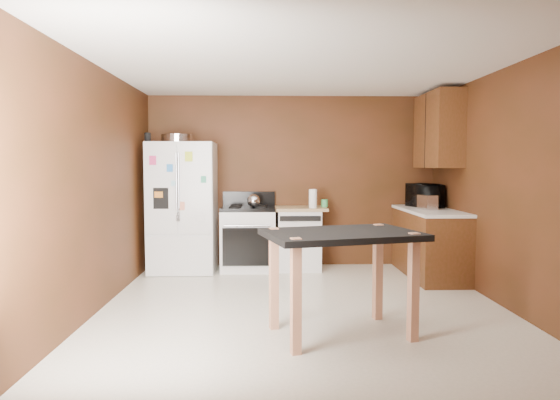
{
  "coord_description": "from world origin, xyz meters",
  "views": [
    {
      "loc": [
        -0.39,
        -5.12,
        1.49
      ],
      "look_at": [
        -0.22,
        0.85,
        1.07
      ],
      "focal_mm": 32.0,
      "sensor_mm": 36.0,
      "label": 1
    }
  ],
  "objects_px": {
    "green_canister": "(324,203)",
    "microwave": "(425,196)",
    "island": "(341,247)",
    "roasting_pan": "(177,139)",
    "toaster": "(427,202)",
    "dishwasher": "(299,238)",
    "refrigerator": "(183,207)",
    "paper_towel": "(313,199)",
    "kettle": "(254,201)",
    "gas_range": "(248,237)",
    "pen_cup": "(148,137)"
  },
  "relations": [
    {
      "from": "green_canister",
      "to": "island",
      "type": "height_order",
      "value": "green_canister"
    },
    {
      "from": "paper_towel",
      "to": "dishwasher",
      "type": "distance_m",
      "value": 0.62
    },
    {
      "from": "pen_cup",
      "to": "microwave",
      "type": "height_order",
      "value": "pen_cup"
    },
    {
      "from": "roasting_pan",
      "to": "toaster",
      "type": "distance_m",
      "value": 3.51
    },
    {
      "from": "roasting_pan",
      "to": "island",
      "type": "distance_m",
      "value": 3.47
    },
    {
      "from": "paper_towel",
      "to": "refrigerator",
      "type": "height_order",
      "value": "refrigerator"
    },
    {
      "from": "refrigerator",
      "to": "roasting_pan",
      "type": "bearing_deg",
      "value": 179.63
    },
    {
      "from": "toaster",
      "to": "pen_cup",
      "type": "bearing_deg",
      "value": 161.62
    },
    {
      "from": "gas_range",
      "to": "island",
      "type": "relative_size",
      "value": 0.75
    },
    {
      "from": "refrigerator",
      "to": "dishwasher",
      "type": "distance_m",
      "value": 1.69
    },
    {
      "from": "toaster",
      "to": "gas_range",
      "type": "distance_m",
      "value": 2.5
    },
    {
      "from": "green_canister",
      "to": "microwave",
      "type": "xyz_separation_m",
      "value": [
        1.39,
        -0.18,
        0.11
      ]
    },
    {
      "from": "pen_cup",
      "to": "island",
      "type": "distance_m",
      "value": 3.63
    },
    {
      "from": "roasting_pan",
      "to": "refrigerator",
      "type": "distance_m",
      "value": 0.96
    },
    {
      "from": "green_canister",
      "to": "refrigerator",
      "type": "height_order",
      "value": "refrigerator"
    },
    {
      "from": "microwave",
      "to": "refrigerator",
      "type": "distance_m",
      "value": 3.39
    },
    {
      "from": "green_canister",
      "to": "dishwasher",
      "type": "height_order",
      "value": "green_canister"
    },
    {
      "from": "kettle",
      "to": "microwave",
      "type": "relative_size",
      "value": 0.34
    },
    {
      "from": "roasting_pan",
      "to": "microwave",
      "type": "relative_size",
      "value": 0.82
    },
    {
      "from": "roasting_pan",
      "to": "island",
      "type": "bearing_deg",
      "value": -55.19
    },
    {
      "from": "green_canister",
      "to": "toaster",
      "type": "relative_size",
      "value": 0.41
    },
    {
      "from": "microwave",
      "to": "island",
      "type": "height_order",
      "value": "microwave"
    },
    {
      "from": "toaster",
      "to": "refrigerator",
      "type": "relative_size",
      "value": 0.15
    },
    {
      "from": "island",
      "to": "roasting_pan",
      "type": "bearing_deg",
      "value": 124.81
    },
    {
      "from": "toaster",
      "to": "dishwasher",
      "type": "bearing_deg",
      "value": 149.31
    },
    {
      "from": "refrigerator",
      "to": "dishwasher",
      "type": "relative_size",
      "value": 2.02
    },
    {
      "from": "microwave",
      "to": "kettle",
      "type": "bearing_deg",
      "value": 72.7
    },
    {
      "from": "kettle",
      "to": "paper_towel",
      "type": "bearing_deg",
      "value": -0.78
    },
    {
      "from": "refrigerator",
      "to": "gas_range",
      "type": "xyz_separation_m",
      "value": [
        0.91,
        0.06,
        -0.44
      ]
    },
    {
      "from": "roasting_pan",
      "to": "gas_range",
      "type": "height_order",
      "value": "roasting_pan"
    },
    {
      "from": "green_canister",
      "to": "gas_range",
      "type": "bearing_deg",
      "value": -176.86
    },
    {
      "from": "refrigerator",
      "to": "dishwasher",
      "type": "bearing_deg",
      "value": 2.99
    },
    {
      "from": "paper_towel",
      "to": "island",
      "type": "height_order",
      "value": "paper_towel"
    },
    {
      "from": "green_canister",
      "to": "paper_towel",
      "type": "bearing_deg",
      "value": -134.44
    },
    {
      "from": "gas_range",
      "to": "island",
      "type": "distance_m",
      "value": 2.93
    },
    {
      "from": "island",
      "to": "paper_towel",
      "type": "bearing_deg",
      "value": 90.03
    },
    {
      "from": "roasting_pan",
      "to": "dishwasher",
      "type": "bearing_deg",
      "value": 2.86
    },
    {
      "from": "green_canister",
      "to": "gas_range",
      "type": "xyz_separation_m",
      "value": [
        -1.09,
        -0.06,
        -0.48
      ]
    },
    {
      "from": "toaster",
      "to": "microwave",
      "type": "distance_m",
      "value": 0.4
    },
    {
      "from": "kettle",
      "to": "refrigerator",
      "type": "bearing_deg",
      "value": 176.76
    },
    {
      "from": "refrigerator",
      "to": "island",
      "type": "height_order",
      "value": "refrigerator"
    },
    {
      "from": "kettle",
      "to": "island",
      "type": "relative_size",
      "value": 0.12
    },
    {
      "from": "refrigerator",
      "to": "dishwasher",
      "type": "height_order",
      "value": "refrigerator"
    },
    {
      "from": "toaster",
      "to": "gas_range",
      "type": "height_order",
      "value": "gas_range"
    },
    {
      "from": "roasting_pan",
      "to": "kettle",
      "type": "distance_m",
      "value": 1.37
    },
    {
      "from": "dishwasher",
      "to": "kettle",
      "type": "bearing_deg",
      "value": -167.55
    },
    {
      "from": "gas_range",
      "to": "kettle",
      "type": "bearing_deg",
      "value": -55.37
    },
    {
      "from": "kettle",
      "to": "dishwasher",
      "type": "bearing_deg",
      "value": 12.45
    },
    {
      "from": "pen_cup",
      "to": "gas_range",
      "type": "distance_m",
      "value": 1.96
    },
    {
      "from": "green_canister",
      "to": "island",
      "type": "distance_m",
      "value": 2.84
    }
  ]
}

